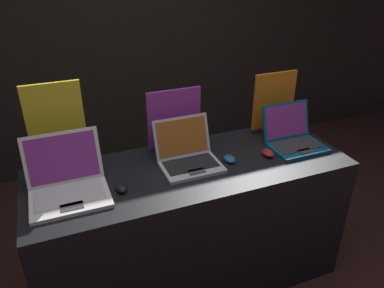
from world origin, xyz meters
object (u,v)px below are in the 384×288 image
laptop_front (67,182)px  promo_stand_middle (174,121)px  promo_stand_back (274,103)px  laptop_back (293,137)px  mouse_front (121,187)px  promo_stand_front (57,130)px  mouse_middle (230,159)px  mouse_back (268,153)px  laptop_middle (188,155)px

laptop_front → promo_stand_middle: bearing=22.1°
promo_stand_middle → promo_stand_back: bearing=-0.9°
laptop_back → mouse_front: bearing=-175.4°
promo_stand_front → mouse_middle: 1.00m
laptop_front → mouse_back: laptop_front is taller
promo_stand_back → mouse_middle: bearing=-148.7°
laptop_front → laptop_middle: (0.69, 0.05, -0.01)m
laptop_middle → mouse_middle: bearing=-16.2°
promo_stand_middle → laptop_back: bearing=-20.3°
laptop_front → promo_stand_back: bearing=10.8°
laptop_middle → mouse_back: bearing=-11.0°
promo_stand_middle → promo_stand_back: (0.71, -0.01, 0.01)m
mouse_front → promo_stand_middle: bearing=39.8°
mouse_back → promo_stand_middle: bearing=146.5°
laptop_front → promo_stand_middle: promo_stand_middle is taller
laptop_middle → mouse_middle: (0.24, -0.07, -0.04)m
promo_stand_front → mouse_middle: promo_stand_front is taller
promo_stand_front → mouse_middle: size_ratio=5.54×
laptop_middle → mouse_middle: 0.25m
laptop_front → promo_stand_back: (1.40, 0.27, 0.13)m
laptop_back → promo_stand_middle: bearing=159.7°
laptop_middle → mouse_back: laptop_middle is taller
mouse_front → mouse_back: size_ratio=1.03×
laptop_front → promo_stand_front: bearing=90.0°
mouse_back → laptop_middle: bearing=169.0°
mouse_front → promo_stand_middle: (0.43, 0.36, 0.16)m
mouse_middle → promo_stand_back: 0.58m
laptop_middle → mouse_middle: laptop_middle is taller
laptop_back → promo_stand_back: size_ratio=0.82×
mouse_front → promo_stand_back: 1.20m
laptop_front → promo_stand_middle: (0.69, 0.28, 0.12)m
mouse_front → mouse_back: 0.92m
laptop_middle → laptop_back: same height
laptop_middle → promo_stand_middle: promo_stand_middle is taller
promo_stand_front → laptop_front: bearing=-90.0°
mouse_middle → laptop_middle: bearing=163.8°
mouse_middle → promo_stand_back: bearing=31.3°
mouse_middle → mouse_back: 0.25m
mouse_front → laptop_back: laptop_back is taller
mouse_front → promo_stand_middle: size_ratio=0.27×
promo_stand_front → mouse_front: bearing=-53.4°
laptop_front → promo_stand_front: 0.33m
mouse_middle → mouse_back: (0.25, -0.03, 0.00)m
mouse_front → mouse_back: bearing=1.9°
promo_stand_middle → laptop_back: size_ratio=1.14×
promo_stand_back → mouse_back: bearing=-125.5°
laptop_front → mouse_middle: laptop_front is taller
mouse_front → promo_stand_front: bearing=126.6°
laptop_front → laptop_back: 1.40m
mouse_front → mouse_middle: size_ratio=1.10×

